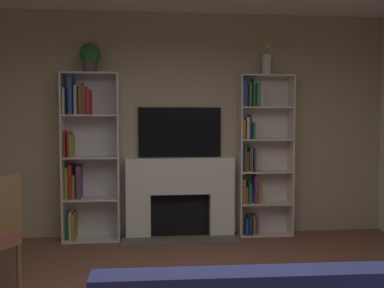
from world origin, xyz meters
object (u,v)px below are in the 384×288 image
(fireplace, at_px, (180,195))
(tv, at_px, (180,132))
(bookshelf_right, at_px, (258,156))
(vase_with_flowers, at_px, (267,63))
(bookshelf_left, at_px, (85,154))
(potted_plant, at_px, (90,56))

(fireplace, height_order, tv, tv)
(bookshelf_right, xyz_separation_m, vase_with_flowers, (0.09, -0.05, 1.20))
(fireplace, xyz_separation_m, bookshelf_left, (-1.19, 0.00, 0.53))
(bookshelf_right, xyz_separation_m, potted_plant, (-2.13, -0.05, 1.26))
(tv, height_order, vase_with_flowers, vase_with_flowers)
(potted_plant, bearing_deg, fireplace, 1.65)
(vase_with_flowers, bearing_deg, tv, 173.82)
(bookshelf_left, bearing_deg, bookshelf_right, 0.52)
(bookshelf_right, height_order, vase_with_flowers, vase_with_flowers)
(bookshelf_right, bearing_deg, tv, 176.25)
(fireplace, height_order, vase_with_flowers, vase_with_flowers)
(potted_plant, bearing_deg, bookshelf_left, 158.34)
(bookshelf_left, height_order, potted_plant, potted_plant)
(bookshelf_left, relative_size, vase_with_flowers, 5.06)
(bookshelf_left, bearing_deg, potted_plant, -21.66)
(bookshelf_right, bearing_deg, fireplace, -178.80)
(bookshelf_right, bearing_deg, bookshelf_left, -179.48)
(potted_plant, bearing_deg, bookshelf_right, 1.43)
(bookshelf_left, distance_m, bookshelf_right, 2.21)
(fireplace, distance_m, potted_plant, 2.07)
(vase_with_flowers, bearing_deg, bookshelf_right, 148.44)
(bookshelf_left, bearing_deg, vase_with_flowers, -0.82)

